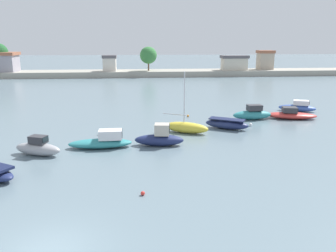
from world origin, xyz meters
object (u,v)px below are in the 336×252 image
object	(u,v)px
moored_boat_2	(38,148)
moored_boat_8	(291,115)
moored_boat_9	(298,107)
mooring_buoy_4	(143,193)
moored_boat_5	(186,127)
moored_boat_6	(227,124)
moored_boat_3	(103,141)
moored_boat_7	(252,114)
mooring_buoy_1	(188,116)
mooring_buoy_2	(251,125)
moored_boat_4	(160,138)
mooring_buoy_3	(101,133)

from	to	relation	value
moored_boat_2	moored_boat_8	size ratio (longest dim) A/B	0.69
moored_boat_9	mooring_buoy_4	size ratio (longest dim) A/B	18.94
moored_boat_2	mooring_buoy_4	world-z (taller)	moored_boat_2
moored_boat_5	moored_boat_8	distance (m)	13.73
moored_boat_6	mooring_buoy_4	xyz separation A→B (m)	(-8.69, -14.49, -0.38)
moored_boat_6	moored_boat_9	distance (m)	13.56
moored_boat_9	moored_boat_3	bearing A→B (deg)	-126.31
mooring_buoy_4	moored_boat_7	bearing A→B (deg)	55.46
moored_boat_2	moored_boat_8	bearing A→B (deg)	43.24
moored_boat_8	mooring_buoy_1	world-z (taller)	moored_boat_8
moored_boat_9	mooring_buoy_4	xyz separation A→B (m)	(-19.80, -22.26, -0.41)
moored_boat_5	mooring_buoy_2	size ratio (longest dim) A/B	18.39
moored_boat_2	moored_boat_7	distance (m)	23.17
moored_boat_6	mooring_buoy_2	size ratio (longest dim) A/B	14.17
moored_boat_4	moored_boat_6	size ratio (longest dim) A/B	0.95
mooring_buoy_1	mooring_buoy_2	size ratio (longest dim) A/B	0.80
moored_boat_6	moored_boat_7	world-z (taller)	moored_boat_7
moored_boat_2	mooring_buoy_1	world-z (taller)	moored_boat_2
moored_boat_4	moored_boat_3	bearing A→B (deg)	-171.20
moored_boat_9	mooring_buoy_4	bearing A→B (deg)	-107.31
moored_boat_4	moored_boat_8	distance (m)	17.93
moored_boat_6	mooring_buoy_3	size ratio (longest dim) A/B	11.81
moored_boat_4	moored_boat_9	xyz separation A→B (m)	(18.20, 12.76, -0.12)
moored_boat_2	mooring_buoy_2	world-z (taller)	moored_boat_2
moored_boat_3	moored_boat_8	bearing A→B (deg)	22.21
moored_boat_5	mooring_buoy_1	size ratio (longest dim) A/B	22.96
mooring_buoy_3	moored_boat_7	bearing A→B (deg)	17.41
mooring_buoy_2	mooring_buoy_4	bearing A→B (deg)	-126.69
mooring_buoy_3	moored_boat_2	bearing A→B (deg)	-127.89
moored_boat_7	mooring_buoy_2	bearing A→B (deg)	-114.26
moored_boat_9	mooring_buoy_2	world-z (taller)	moored_boat_9
moored_boat_7	moored_boat_5	bearing A→B (deg)	-151.39
moored_boat_9	mooring_buoy_4	distance (m)	29.79
moored_boat_4	mooring_buoy_4	size ratio (longest dim) A/B	17.25
moored_boat_6	moored_boat_8	xyz separation A→B (m)	(8.49, 3.89, -0.05)
moored_boat_8	moored_boat_9	world-z (taller)	moored_boat_9
moored_boat_5	mooring_buoy_1	xyz separation A→B (m)	(1.22, 6.93, -0.42)
mooring_buoy_2	moored_boat_6	bearing A→B (deg)	-161.98
moored_boat_3	moored_boat_6	xyz separation A→B (m)	(11.86, 5.15, -0.02)
moored_boat_2	moored_boat_4	world-z (taller)	moored_boat_4
mooring_buoy_1	mooring_buoy_2	bearing A→B (deg)	-39.86
moored_boat_5	mooring_buoy_4	size ratio (longest dim) A/B	23.64
moored_boat_4	moored_boat_7	size ratio (longest dim) A/B	0.95
moored_boat_7	mooring_buoy_1	xyz separation A→B (m)	(-7.05, 1.90, -0.49)
mooring_buoy_4	moored_boat_6	bearing A→B (deg)	59.05
moored_boat_8	moored_boat_6	bearing A→B (deg)	-141.54
moored_boat_9	mooring_buoy_2	xyz separation A→B (m)	(-8.33, -6.86, -0.38)
moored_boat_4	moored_boat_5	world-z (taller)	moored_boat_5
moored_boat_2	mooring_buoy_1	distance (m)	18.43
moored_boat_7	mooring_buoy_2	xyz separation A→B (m)	(-1.18, -2.99, -0.46)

